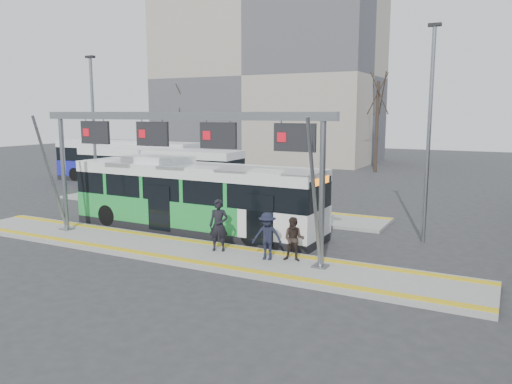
# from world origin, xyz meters

# --- Properties ---
(ground) EXTENTS (120.00, 120.00, 0.00)m
(ground) POSITION_xyz_m (0.00, 0.00, 0.00)
(ground) COLOR #2D2D30
(ground) RESTS_ON ground
(platform_main) EXTENTS (22.00, 3.00, 0.15)m
(platform_main) POSITION_xyz_m (0.00, 0.00, 0.07)
(platform_main) COLOR gray
(platform_main) RESTS_ON ground
(platform_second) EXTENTS (20.00, 3.00, 0.15)m
(platform_second) POSITION_xyz_m (-4.00, 8.00, 0.07)
(platform_second) COLOR gray
(platform_second) RESTS_ON ground
(tactile_main) EXTENTS (22.00, 2.65, 0.02)m
(tactile_main) POSITION_xyz_m (0.00, 0.00, 0.16)
(tactile_main) COLOR gold
(tactile_main) RESTS_ON platform_main
(tactile_second) EXTENTS (20.00, 0.35, 0.02)m
(tactile_second) POSITION_xyz_m (-4.00, 9.15, 0.16)
(tactile_second) COLOR gold
(tactile_second) RESTS_ON platform_second
(gantry) EXTENTS (13.00, 1.68, 5.20)m
(gantry) POSITION_xyz_m (-0.35, 0.25, 4.30)
(gantry) COLOR slate
(gantry) RESTS_ON platform_main
(apartment_block) EXTENTS (24.50, 12.50, 18.40)m
(apartment_block) POSITION_xyz_m (-14.00, 36.00, 9.21)
(apartment_block) COLOR #A09585
(apartment_block) RESTS_ON ground
(hero_bus) EXTENTS (12.14, 2.83, 3.32)m
(hero_bus) POSITION_xyz_m (-1.66, 3.27, 1.52)
(hero_bus) COLOR black
(hero_bus) RESTS_ON ground
(bg_bus_green) EXTENTS (11.84, 2.92, 2.94)m
(bg_bus_green) POSITION_xyz_m (-9.95, 11.20, 1.45)
(bg_bus_green) COLOR black
(bg_bus_green) RESTS_ON ground
(bg_bus_blue) EXTENTS (12.09, 3.02, 3.13)m
(bg_bus_blue) POSITION_xyz_m (-15.22, 14.10, 1.55)
(bg_bus_blue) COLOR black
(bg_bus_blue) RESTS_ON ground
(passenger_a) EXTENTS (0.83, 0.68, 1.96)m
(passenger_a) POSITION_xyz_m (1.39, 0.44, 1.13)
(passenger_a) COLOR black
(passenger_a) RESTS_ON platform_main
(passenger_b) EXTENTS (0.88, 0.76, 1.57)m
(passenger_b) POSITION_xyz_m (4.41, 0.56, 0.93)
(passenger_b) COLOR #2D221E
(passenger_b) RESTS_ON platform_main
(passenger_c) EXTENTS (1.21, 0.85, 1.70)m
(passenger_c) POSITION_xyz_m (3.51, 0.27, 1.00)
(passenger_c) COLOR black
(passenger_c) RESTS_ON platform_main
(tree_left) EXTENTS (1.40, 1.40, 9.08)m
(tree_left) POSITION_xyz_m (-3.96, 32.71, 6.88)
(tree_left) COLOR #382B21
(tree_left) RESTS_ON ground
(tree_mid) EXTENTS (1.40, 1.40, 9.10)m
(tree_mid) POSITION_xyz_m (0.10, 29.32, 6.90)
(tree_mid) COLOR #382B21
(tree_mid) RESTS_ON ground
(tree_far) EXTENTS (1.40, 1.40, 8.68)m
(tree_far) POSITION_xyz_m (-21.51, 30.52, 6.58)
(tree_far) COLOR #382B21
(tree_far) RESTS_ON ground
(lamp_west) EXTENTS (0.50, 0.25, 8.23)m
(lamp_west) POSITION_xyz_m (-8.80, 4.49, 4.36)
(lamp_west) COLOR slate
(lamp_west) RESTS_ON ground
(lamp_east) EXTENTS (0.50, 0.25, 8.75)m
(lamp_east) POSITION_xyz_m (7.97, 5.88, 4.62)
(lamp_east) COLOR slate
(lamp_east) RESTS_ON ground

